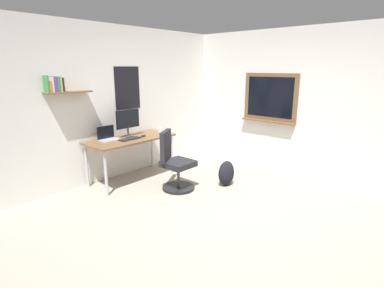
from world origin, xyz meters
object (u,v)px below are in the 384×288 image
at_px(desk, 131,142).
at_px(laptop, 108,137).
at_px(monitor_primary, 128,121).
at_px(backpack, 226,173).
at_px(office_chair, 174,164).
at_px(keyboard, 130,139).
at_px(computer_mouse, 143,136).
at_px(coffee_mug, 160,130).

height_order(desk, laptop, laptop).
distance_m(monitor_primary, backpack, 1.88).
distance_m(office_chair, monitor_primary, 1.14).
bearing_deg(desk, backpack, -57.63).
distance_m(keyboard, computer_mouse, 0.28).
xyz_separation_m(office_chair, keyboard, (-0.28, 0.75, 0.35)).
distance_m(monitor_primary, keyboard, 0.34).
relative_size(laptop, computer_mouse, 2.98).
relative_size(office_chair, coffee_mug, 10.33).
bearing_deg(monitor_primary, coffee_mug, -13.00).
xyz_separation_m(desk, coffee_mug, (0.65, -0.03, 0.12)).
bearing_deg(desk, office_chair, -76.49).
relative_size(monitor_primary, keyboard, 1.25).
relative_size(desk, office_chair, 1.58).
bearing_deg(laptop, desk, -24.84).
bearing_deg(coffee_mug, office_chair, -119.21).
relative_size(laptop, keyboard, 0.84).
xyz_separation_m(office_chair, laptop, (-0.54, 0.99, 0.39)).
bearing_deg(keyboard, computer_mouse, -0.00).
bearing_deg(office_chair, computer_mouse, 89.71).
distance_m(office_chair, coffee_mug, 1.00).
distance_m(desk, laptop, 0.39).
bearing_deg(keyboard, laptop, 137.61).
bearing_deg(monitor_primary, keyboard, -120.44).
bearing_deg(laptop, office_chair, -61.52).
bearing_deg(monitor_primary, laptop, 172.68).
relative_size(monitor_primary, backpack, 1.11).
height_order(desk, office_chair, office_chair).
xyz_separation_m(laptop, backpack, (1.21, -1.53, -0.59)).
bearing_deg(keyboard, desk, 48.02).
relative_size(office_chair, backpack, 2.28).
distance_m(laptop, backpack, 2.04).
bearing_deg(coffee_mug, keyboard, -176.06).
height_order(keyboard, backpack, keyboard).
height_order(desk, coffee_mug, coffee_mug).
bearing_deg(laptop, monitor_primary, -7.32).
height_order(office_chair, laptop, laptop).
xyz_separation_m(office_chair, computer_mouse, (0.00, 0.75, 0.36)).
bearing_deg(keyboard, office_chair, -69.87).
bearing_deg(computer_mouse, monitor_primary, 131.15).
xyz_separation_m(computer_mouse, coffee_mug, (0.45, 0.05, 0.03)).
relative_size(office_chair, keyboard, 2.57).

